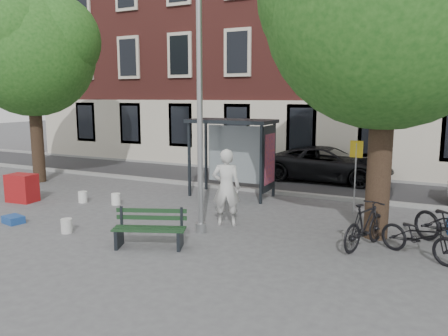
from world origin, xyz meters
The scene contains 19 objects.
ground centered at (0.00, 0.00, 0.00)m, with size 90.00×90.00×0.00m, color #4C4C4F.
road centered at (0.00, 7.00, 0.01)m, with size 40.00×4.00×0.01m, color #28282B.
curb_near centered at (0.00, 5.00, 0.06)m, with size 40.00×0.25×0.12m, color gray.
curb_far centered at (0.00, 9.00, 0.06)m, with size 40.00×0.25×0.12m, color gray.
building_row centered at (0.00, 13.00, 7.00)m, with size 30.00×8.00×14.00m, color brown.
lamppost centered at (0.00, 0.00, 2.78)m, with size 0.28×0.35×6.11m.
tree_left centered at (-8.99, 2.88, 5.22)m, with size 5.18×4.86×7.40m.
bus_shelter centered at (-0.61, 4.11, 1.92)m, with size 2.85×1.45×2.62m.
painter centered at (0.31, 0.83, 1.02)m, with size 0.74×0.49×2.04m, color silver.
bench centered at (-0.52, -1.44, 0.39)m, with size 1.70×1.08×0.84m.
bike_a centered at (5.00, 0.46, 0.47)m, with size 0.62×1.79×0.94m, color black.
bike_d centered at (3.87, 0.59, 0.53)m, with size 0.50×1.77×1.06m, color black.
car_dark centered at (1.37, 8.14, 0.69)m, with size 2.29×4.97×1.38m, color black.
red_stand centered at (-6.77, 0.33, 0.45)m, with size 0.90×0.60×0.90m, color maroon.
blue_crate centered at (-4.94, -1.50, 0.10)m, with size 0.55×0.40×0.20m, color navy.
bucket_a centered at (-3.00, -1.50, 0.18)m, with size 0.28×0.28×0.36m, color silver.
bucket_b centered at (-4.92, 1.08, 0.18)m, with size 0.28×0.28×0.36m, color silver.
bucket_c centered at (-3.77, 1.32, 0.18)m, with size 0.28×0.28×0.36m, color white.
notice_sign centered at (3.15, 3.50, 1.59)m, with size 0.37×0.10×2.13m.
Camera 1 is at (5.11, -9.26, 3.38)m, focal length 35.00 mm.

